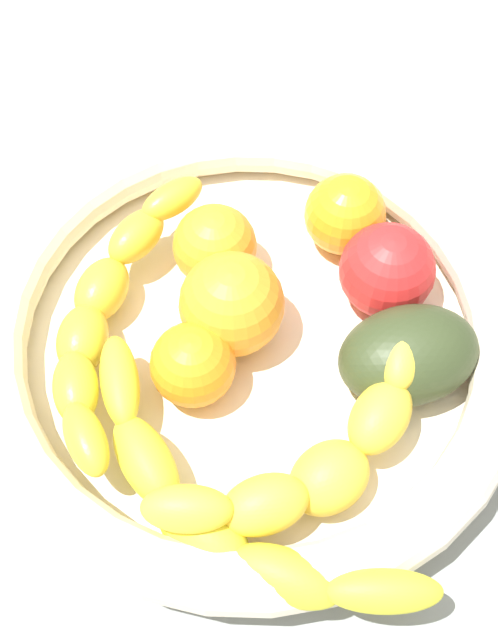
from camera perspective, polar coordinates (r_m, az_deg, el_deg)
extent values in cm
cube|color=gray|center=(56.28, 0.00, -3.39)|extent=(120.00, 120.00, 3.00)
cylinder|color=beige|center=(54.19, 0.00, -2.18)|extent=(32.95, 32.95, 1.78)
torus|color=beige|center=(51.87, 0.00, -0.70)|extent=(35.48, 35.48, 3.61)
ellipsoid|color=yellow|center=(55.75, -5.41, 8.48)|extent=(3.00, 5.15, 2.25)
ellipsoid|color=yellow|center=(54.96, -8.22, 5.59)|extent=(3.21, 5.10, 2.73)
ellipsoid|color=yellow|center=(53.97, -10.29, 2.11)|extent=(4.73, 5.67, 3.22)
ellipsoid|color=yellow|center=(52.16, -11.60, -1.33)|extent=(5.45, 5.81, 3.22)
ellipsoid|color=yellow|center=(49.55, -12.08, -4.66)|extent=(5.48, 5.18, 2.73)
ellipsoid|color=yellow|center=(46.99, -11.39, -8.19)|extent=(5.34, 4.03, 2.25)
ellipsoid|color=yellow|center=(49.24, -9.07, -4.24)|extent=(6.34, 5.66, 2.32)
ellipsoid|color=yellow|center=(47.55, -7.24, -9.78)|extent=(6.84, 4.75, 2.95)
ellipsoid|color=yellow|center=(46.53, -3.27, -14.63)|extent=(6.30, 3.71, 3.57)
ellipsoid|color=yellow|center=(45.17, 2.53, -17.53)|extent=(6.87, 4.97, 2.95)
ellipsoid|color=yellow|center=(44.83, 9.44, -18.28)|extent=(6.24, 5.81, 2.32)
ellipsoid|color=yellow|center=(44.60, -4.37, -13.07)|extent=(5.59, 5.23, 2.62)
ellipsoid|color=yellow|center=(45.64, 1.11, -12.83)|extent=(5.47, 6.06, 3.32)
ellipsoid|color=yellow|center=(47.48, 5.65, -10.95)|extent=(4.95, 5.77, 4.03)
ellipsoid|color=yellow|center=(48.10, 8.96, -6.99)|extent=(4.03, 5.51, 3.32)
ellipsoid|color=yellow|center=(49.23, 10.63, -2.35)|extent=(4.70, 5.71, 2.62)
sphere|color=orange|center=(51.12, -1.11, 1.23)|extent=(6.73, 6.73, 6.73)
sphere|color=orange|center=(54.41, -2.41, 5.22)|extent=(5.66, 5.66, 5.66)
sphere|color=orange|center=(56.44, 6.75, 7.37)|extent=(5.63, 5.63, 5.63)
sphere|color=orange|center=(49.74, -3.96, -3.15)|extent=(5.32, 5.32, 5.32)
ellipsoid|color=#2F3B20|center=(50.84, 11.13, -2.42)|extent=(10.26, 10.97, 5.44)
sphere|color=red|center=(53.55, 9.66, 3.46)|extent=(6.29, 6.29, 6.29)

